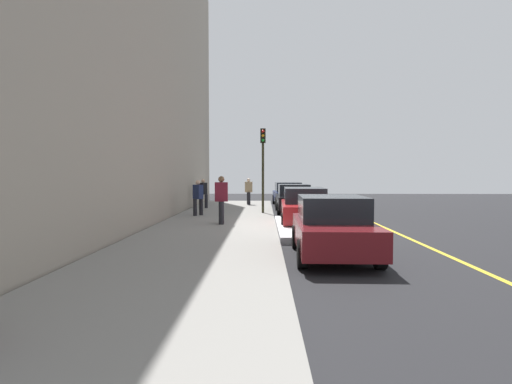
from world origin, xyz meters
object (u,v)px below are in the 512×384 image
at_px(pedestrian_black_coat, 203,192).
at_px(pedestrian_tan_coat, 249,191).
at_px(parked_car_maroon, 333,227).
at_px(pedestrian_navy_coat, 198,197).
at_px(traffic_light_pole, 263,156).
at_px(parked_car_navy, 288,194).
at_px(parked_car_black, 294,198).
at_px(parked_car_red, 304,206).
at_px(pedestrian_burgundy_coat, 221,198).

relative_size(pedestrian_black_coat, pedestrian_tan_coat, 0.99).
height_order(parked_car_maroon, pedestrian_navy_coat, pedestrian_navy_coat).
height_order(pedestrian_tan_coat, traffic_light_pole, traffic_light_pole).
relative_size(parked_car_navy, parked_car_black, 1.03).
height_order(parked_car_navy, pedestrian_navy_coat, pedestrian_navy_coat).
height_order(parked_car_red, traffic_light_pole, traffic_light_pole).
bearing_deg(pedestrian_black_coat, parked_car_black, 77.02).
height_order(parked_car_black, parked_car_red, same).
xyz_separation_m(pedestrian_burgundy_coat, pedestrian_navy_coat, (-3.24, -1.41, -0.11)).
bearing_deg(traffic_light_pole, parked_car_maroon, 9.65).
bearing_deg(parked_car_navy, pedestrian_burgundy_coat, -15.47).
xyz_separation_m(parked_car_red, pedestrian_burgundy_coat, (0.82, -3.28, 0.37)).
relative_size(pedestrian_tan_coat, traffic_light_pole, 0.40).
bearing_deg(pedestrian_tan_coat, parked_car_navy, 117.66).
distance_m(parked_car_black, pedestrian_navy_coat, 5.67).
bearing_deg(traffic_light_pole, parked_car_black, 137.57).
xyz_separation_m(parked_car_black, pedestrian_black_coat, (-1.16, -5.04, 0.27)).
distance_m(parked_car_red, pedestrian_navy_coat, 5.28).
height_order(parked_car_maroon, traffic_light_pole, traffic_light_pole).
bearing_deg(parked_car_black, traffic_light_pole, -42.43).
height_order(parked_car_black, parked_car_maroon, same).
relative_size(pedestrian_tan_coat, pedestrian_navy_coat, 1.01).
bearing_deg(parked_car_red, pedestrian_navy_coat, -117.22).
xyz_separation_m(pedestrian_black_coat, pedestrian_navy_coat, (4.39, 0.38, 0.00)).
distance_m(parked_car_navy, parked_car_maroon, 17.43).
bearing_deg(traffic_light_pole, parked_car_red, 23.83).
xyz_separation_m(parked_car_maroon, pedestrian_navy_coat, (-8.99, -4.77, 0.27)).
xyz_separation_m(pedestrian_burgundy_coat, pedestrian_tan_coat, (-10.33, 0.67, -0.10)).
height_order(parked_car_navy, parked_car_red, same).
height_order(parked_car_maroon, pedestrian_black_coat, pedestrian_black_coat).
bearing_deg(parked_car_navy, traffic_light_pole, -13.14).
distance_m(parked_car_navy, pedestrian_tan_coat, 2.90).
xyz_separation_m(parked_car_red, traffic_light_pole, (-3.82, -1.69, 2.21)).
xyz_separation_m(parked_car_navy, pedestrian_black_coat, (4.05, -5.02, 0.27)).
distance_m(parked_car_navy, parked_car_red, 10.85).
distance_m(pedestrian_black_coat, pedestrian_navy_coat, 4.40).
distance_m(parked_car_black, pedestrian_tan_coat, 4.66).
distance_m(parked_car_black, traffic_light_pole, 3.31).
relative_size(parked_car_maroon, traffic_light_pole, 1.01).
bearing_deg(pedestrian_navy_coat, pedestrian_tan_coat, 163.64).
height_order(parked_car_red, pedestrian_burgundy_coat, pedestrian_burgundy_coat).
bearing_deg(parked_car_maroon, pedestrian_tan_coat, -170.52).
relative_size(parked_car_red, pedestrian_burgundy_coat, 2.61).
xyz_separation_m(parked_car_navy, parked_car_red, (10.85, 0.05, 0.00)).
height_order(parked_car_red, pedestrian_navy_coat, pedestrian_navy_coat).
relative_size(parked_car_maroon, pedestrian_navy_coat, 2.55).
height_order(parked_car_maroon, pedestrian_tan_coat, pedestrian_tan_coat).
distance_m(parked_car_navy, pedestrian_navy_coat, 9.63).
bearing_deg(pedestrian_navy_coat, parked_car_navy, 151.19).
height_order(pedestrian_black_coat, pedestrian_navy_coat, pedestrian_navy_coat).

